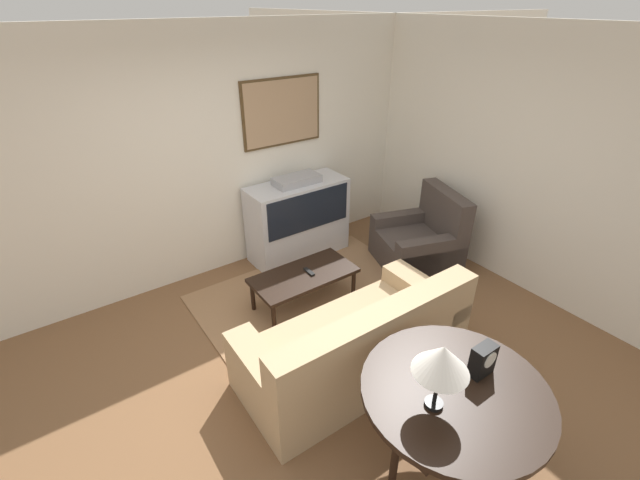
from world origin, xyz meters
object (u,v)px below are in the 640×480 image
coffee_table (304,277)px  couch (356,346)px  armchair (420,242)px  table_lamp (442,360)px  tv (298,219)px  console_table (455,397)px  mantel_clock (483,360)px

coffee_table → couch: bearing=-99.0°
armchair → table_lamp: table_lamp is taller
tv → couch: 2.09m
coffee_table → table_lamp: 2.27m
table_lamp → tv: bearing=72.1°
couch → table_lamp: bearing=74.9°
armchair → console_table: (-1.84, -1.95, 0.43)m
armchair → console_table: bearing=-24.9°
console_table → table_lamp: size_ratio=2.55×
table_lamp → mantel_clock: table_lamp is taller
coffee_table → console_table: 2.13m
console_table → table_lamp: bearing=178.9°
couch → armchair: (1.76, 0.93, -0.01)m
tv → couch: size_ratio=0.63×
tv → coffee_table: tv is taller
couch → table_lamp: table_lamp is taller
table_lamp → mantel_clock: (0.43, -0.00, -0.25)m
mantel_clock → table_lamp: bearing=179.9°
armchair → coffee_table: armchair is taller
console_table → mantel_clock: (0.22, 0.00, 0.18)m
couch → coffee_table: bearing=-98.5°
couch → console_table: couch is taller
table_lamp → coffee_table: bearing=77.7°
armchair → table_lamp: bearing=-27.9°
tv → table_lamp: 3.20m
armchair → mantel_clock: 2.61m
couch → mantel_clock: bearing=98.4°
couch → armchair: bearing=-151.6°
tv → armchair: tv is taller
armchair → coffee_table: (-1.59, 0.12, 0.06)m
tv → console_table: (-0.76, -2.99, 0.23)m
tv → couch: (-0.68, -1.96, -0.19)m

